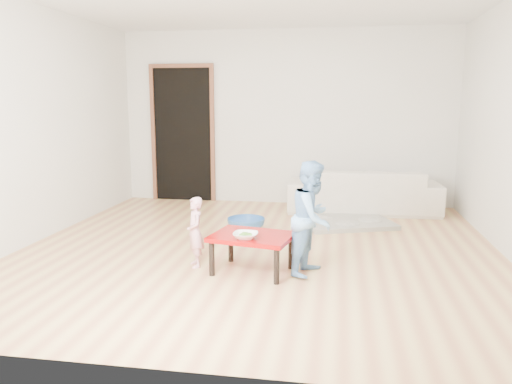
% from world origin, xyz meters
% --- Properties ---
extents(floor, '(5.00, 5.00, 0.01)m').
position_xyz_m(floor, '(0.00, 0.00, 0.00)').
color(floor, '#BC7D50').
rests_on(floor, ground).
extents(back_wall, '(5.00, 0.02, 2.60)m').
position_xyz_m(back_wall, '(0.00, 2.50, 1.30)').
color(back_wall, silver).
rests_on(back_wall, floor).
extents(left_wall, '(0.02, 5.00, 2.60)m').
position_xyz_m(left_wall, '(-2.50, 0.00, 1.30)').
color(left_wall, silver).
rests_on(left_wall, floor).
extents(doorway, '(1.02, 0.08, 2.11)m').
position_xyz_m(doorway, '(-1.60, 2.48, 1.02)').
color(doorway, brown).
rests_on(doorway, back_wall).
extents(sofa, '(2.12, 0.90, 0.61)m').
position_xyz_m(sofa, '(1.16, 2.05, 0.31)').
color(sofa, beige).
rests_on(sofa, floor).
extents(cushion, '(0.44, 0.40, 0.11)m').
position_xyz_m(cushion, '(0.79, 1.84, 0.46)').
color(cushion, orange).
rests_on(cushion, sofa).
extents(red_table, '(0.80, 0.66, 0.36)m').
position_xyz_m(red_table, '(0.05, -0.74, 0.18)').
color(red_table, '#940808').
rests_on(red_table, floor).
extents(bowl, '(0.22, 0.22, 0.05)m').
position_xyz_m(bowl, '(0.02, -0.88, 0.38)').
color(bowl, white).
rests_on(bowl, red_table).
extents(broccoli, '(0.12, 0.12, 0.06)m').
position_xyz_m(broccoli, '(0.02, -0.88, 0.38)').
color(broccoli, '#2D5919').
rests_on(broccoli, red_table).
extents(child_pink, '(0.26, 0.29, 0.67)m').
position_xyz_m(child_pink, '(-0.50, -0.66, 0.33)').
color(child_pink, '#D86279').
rests_on(child_pink, floor).
extents(child_blue, '(0.53, 0.60, 1.03)m').
position_xyz_m(child_blue, '(0.59, -0.67, 0.52)').
color(child_blue, '#6495E7').
rests_on(child_blue, floor).
extents(basin, '(0.46, 0.46, 0.14)m').
position_xyz_m(basin, '(-0.28, 0.76, 0.07)').
color(basin, '#28589A').
rests_on(basin, floor).
extents(blanket, '(1.33, 1.22, 0.05)m').
position_xyz_m(blanket, '(0.92, 1.27, 0.03)').
color(blanket, '#B3AD9E').
rests_on(blanket, floor).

